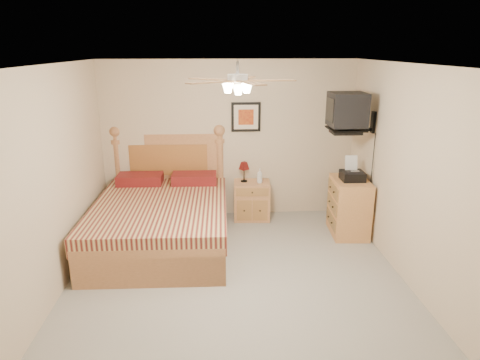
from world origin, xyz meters
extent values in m
plane|color=gray|center=(0.00, 0.00, 0.00)|extent=(4.50, 4.50, 0.00)
cube|color=white|center=(0.00, 0.00, 2.50)|extent=(4.00, 4.50, 0.04)
cube|color=beige|center=(0.00, 2.25, 1.25)|extent=(4.00, 0.04, 2.50)
cube|color=beige|center=(0.00, -2.25, 1.25)|extent=(4.00, 0.04, 2.50)
cube|color=beige|center=(-2.00, 0.00, 1.25)|extent=(0.04, 4.50, 2.50)
cube|color=beige|center=(2.00, 0.00, 1.25)|extent=(0.04, 4.50, 2.50)
cube|color=#A86A40|center=(0.35, 2.00, 0.31)|extent=(0.59, 0.46, 0.61)
imported|color=silver|center=(0.47, 1.96, 0.73)|extent=(0.11, 0.11, 0.23)
cube|color=black|center=(0.27, 2.23, 1.62)|extent=(0.46, 0.04, 0.46)
cube|color=#BE8140|center=(1.73, 1.33, 0.42)|extent=(0.54, 0.74, 0.84)
imported|color=beige|center=(1.68, 1.55, 0.85)|extent=(0.20, 0.26, 0.02)
imported|color=gray|center=(1.69, 1.54, 0.87)|extent=(0.30, 0.35, 0.02)
camera|label=1|loc=(-0.24, -4.45, 2.67)|focal=32.00mm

